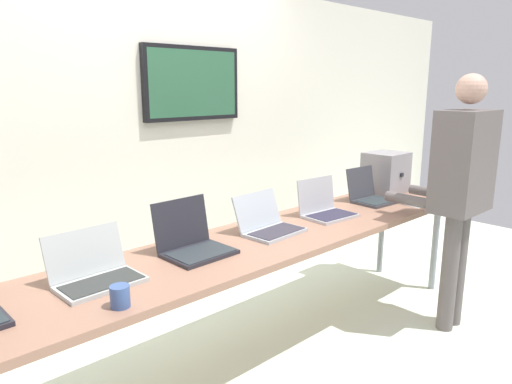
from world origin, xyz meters
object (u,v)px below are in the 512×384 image
(laptop_station_1, at_px, (95,271))
(coffee_mug, at_px, (120,296))
(laptop_station_3, at_px, (268,224))
(laptop_station_2, at_px, (192,241))
(workbench, at_px, (262,245))
(laptop_station_5, at_px, (370,194))
(equipment_box, at_px, (386,172))
(person, at_px, (461,179))
(laptop_station_4, at_px, (325,208))

(laptop_station_1, bearing_deg, coffee_mug, -95.87)
(laptop_station_3, bearing_deg, laptop_station_2, 177.78)
(workbench, xyz_separation_m, laptop_station_5, (1.23, 0.07, 0.11))
(laptop_station_1, relative_size, laptop_station_3, 0.98)
(equipment_box, height_order, person, person)
(laptop_station_4, bearing_deg, laptop_station_3, 179.78)
(equipment_box, bearing_deg, laptop_station_3, -175.22)
(laptop_station_2, distance_m, person, 1.82)
(laptop_station_5, height_order, person, person)
(laptop_station_2, distance_m, laptop_station_3, 0.55)
(laptop_station_1, distance_m, laptop_station_3, 1.11)
(laptop_station_5, distance_m, coffee_mug, 2.29)
(laptop_station_1, height_order, laptop_station_2, laptop_station_2)
(laptop_station_1, height_order, laptop_station_3, same)
(workbench, distance_m, equipment_box, 1.63)
(laptop_station_2, xyz_separation_m, coffee_mug, (-0.59, -0.32, -0.02))
(laptop_station_3, bearing_deg, laptop_station_1, -179.99)
(equipment_box, relative_size, laptop_station_4, 0.94)
(laptop_station_3, relative_size, coffee_mug, 4.22)
(equipment_box, distance_m, laptop_station_5, 0.41)
(workbench, xyz_separation_m, laptop_station_3, (0.10, 0.05, 0.10))
(laptop_station_5, bearing_deg, laptop_station_2, 179.97)
(laptop_station_2, relative_size, laptop_station_4, 0.99)
(workbench, bearing_deg, coffee_mug, -166.45)
(laptop_station_2, relative_size, laptop_station_3, 0.92)
(equipment_box, distance_m, laptop_station_4, 0.97)
(workbench, bearing_deg, laptop_station_5, 3.41)
(equipment_box, xyz_separation_m, laptop_station_1, (-2.61, -0.13, -0.12))
(coffee_mug, bearing_deg, laptop_station_4, 10.10)
(laptop_station_5, distance_m, person, 0.73)
(workbench, distance_m, person, 1.41)
(coffee_mug, bearing_deg, workbench, 13.55)
(laptop_station_2, bearing_deg, laptop_station_1, -177.78)
(laptop_station_1, bearing_deg, equipment_box, 2.76)
(laptop_station_5, bearing_deg, coffee_mug, -171.88)
(workbench, xyz_separation_m, person, (1.22, -0.62, 0.32))
(coffee_mug, bearing_deg, laptop_station_3, 14.85)
(laptop_station_5, relative_size, person, 0.19)
(workbench, relative_size, laptop_station_1, 9.59)
(laptop_station_4, height_order, laptop_station_5, laptop_station_5)
(workbench, relative_size, laptop_station_3, 9.42)
(equipment_box, height_order, laptop_station_3, equipment_box)
(laptop_station_1, bearing_deg, workbench, -2.97)
(laptop_station_3, height_order, coffee_mug, laptop_station_3)
(workbench, height_order, laptop_station_5, laptop_station_5)
(equipment_box, relative_size, laptop_station_5, 1.05)
(laptop_station_5, bearing_deg, workbench, -176.59)
(laptop_station_2, xyz_separation_m, laptop_station_5, (1.68, -0.00, -0.00))
(laptop_station_1, height_order, person, person)
(laptop_station_4, height_order, person, person)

